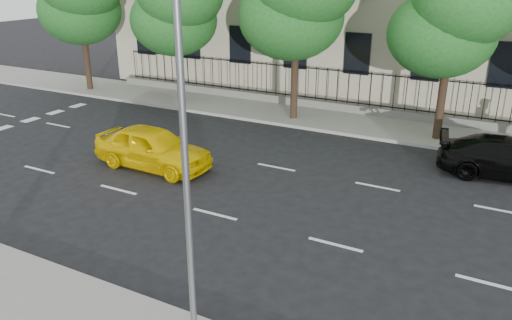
% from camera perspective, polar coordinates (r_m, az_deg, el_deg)
% --- Properties ---
extents(ground, '(120.00, 120.00, 0.00)m').
position_cam_1_polar(ground, '(14.16, -10.20, -10.23)').
color(ground, black).
rests_on(ground, ground).
extents(far_sidewalk, '(60.00, 4.00, 0.15)m').
position_cam_1_polar(far_sidewalk, '(25.65, 9.11, 4.51)').
color(far_sidewalk, gray).
rests_on(far_sidewalk, ground).
extents(lane_markings, '(49.60, 4.62, 0.01)m').
position_cam_1_polar(lane_markings, '(17.67, -0.83, -3.23)').
color(lane_markings, silver).
rests_on(lane_markings, ground).
extents(iron_fence, '(30.00, 0.50, 2.20)m').
position_cam_1_polar(iron_fence, '(27.06, 10.38, 6.56)').
color(iron_fence, slate).
rests_on(iron_fence, far_sidewalk).
extents(street_light, '(0.25, 3.32, 8.05)m').
position_cam_1_polar(street_light, '(9.47, -6.60, 7.92)').
color(street_light, slate).
rests_on(street_light, near_sidewalk).
extents(tree_d, '(5.34, 4.94, 8.84)m').
position_cam_1_polar(tree_d, '(22.94, 21.87, 16.05)').
color(tree_d, '#382619').
rests_on(tree_d, far_sidewalk).
extents(yellow_taxi, '(4.83, 2.04, 1.63)m').
position_cam_1_polar(yellow_taxi, '(19.64, -11.74, 1.40)').
color(yellow_taxi, '#F3C900').
rests_on(yellow_taxi, ground).
extents(black_sedan, '(5.33, 2.76, 1.48)m').
position_cam_1_polar(black_sedan, '(20.60, 27.05, 0.18)').
color(black_sedan, black).
rests_on(black_sedan, ground).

